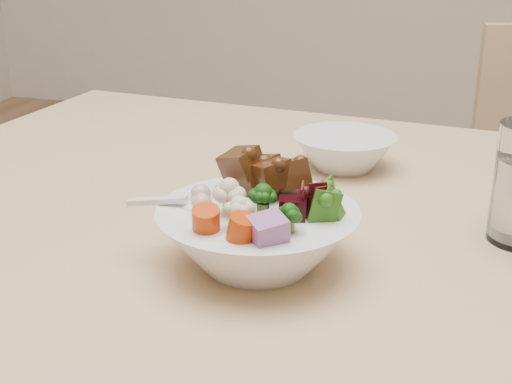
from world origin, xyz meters
TOP-DOWN VIEW (x-y plane):
  - food_bowl at (-0.01, -0.19)m, footprint 0.19×0.19m
  - soup_spoon at (-0.07, -0.20)m, footprint 0.09×0.03m
  - side_bowl at (0.02, 0.11)m, footprint 0.13×0.13m

SIDE VIEW (x-z plane):
  - side_bowl at x=0.02m, z-range 0.75..0.80m
  - food_bowl at x=-0.01m, z-range 0.73..0.83m
  - soup_spoon at x=-0.07m, z-range 0.80..0.82m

